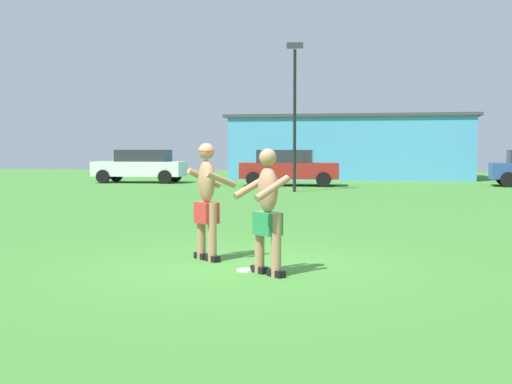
# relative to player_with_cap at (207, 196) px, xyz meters

# --- Properties ---
(ground_plane) EXTENTS (80.00, 80.00, 0.00)m
(ground_plane) POSITION_rel_player_with_cap_xyz_m (0.54, -0.39, -0.95)
(ground_plane) COLOR #428433
(player_with_cap) EXTENTS (0.73, 0.80, 1.73)m
(player_with_cap) POSITION_rel_player_with_cap_xyz_m (0.00, 0.00, 0.00)
(player_with_cap) COLOR black
(player_with_cap) RESTS_ON ground_plane
(player_in_green) EXTENTS (0.76, 0.76, 1.64)m
(player_in_green) POSITION_rel_player_with_cap_xyz_m (1.07, -0.97, -0.09)
(player_in_green) COLOR black
(player_in_green) RESTS_ON ground_plane
(frisbee) EXTENTS (0.25, 0.25, 0.03)m
(frisbee) POSITION_rel_player_with_cap_xyz_m (0.74, -0.75, -0.94)
(frisbee) COLOR white
(frisbee) RESTS_ON ground_plane
(car_red_near_post) EXTENTS (4.41, 2.25, 1.58)m
(car_red_near_post) POSITION_rel_player_with_cap_xyz_m (-1.69, 19.88, -0.13)
(car_red_near_post) COLOR maroon
(car_red_near_post) RESTS_ON ground_plane
(car_white_far_end) EXTENTS (4.39, 2.20, 1.58)m
(car_white_far_end) POSITION_rel_player_with_cap_xyz_m (-9.05, 21.13, -0.13)
(car_white_far_end) COLOR white
(car_white_far_end) RESTS_ON ground_plane
(lamp_post) EXTENTS (0.60, 0.24, 5.59)m
(lamp_post) POSITION_rel_player_with_cap_xyz_m (-0.86, 15.71, 2.49)
(lamp_post) COLOR black
(lamp_post) RESTS_ON ground_plane
(outbuilding_behind_lot) EXTENTS (13.15, 6.73, 3.43)m
(outbuilding_behind_lot) POSITION_rel_player_with_cap_xyz_m (0.61, 28.36, 0.77)
(outbuilding_behind_lot) COLOR #4C9ED1
(outbuilding_behind_lot) RESTS_ON ground_plane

